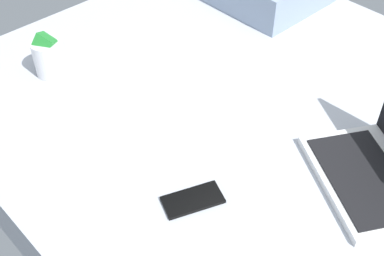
# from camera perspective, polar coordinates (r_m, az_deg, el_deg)

# --- Properties ---
(bed_mattress) EXTENTS (1.80, 1.40, 0.18)m
(bed_mattress) POSITION_cam_1_polar(r_m,az_deg,el_deg) (1.47, 9.11, -1.57)
(bed_mattress) COLOR #B7BCC6
(bed_mattress) RESTS_ON ground
(laptop) EXTENTS (0.40, 0.37, 0.23)m
(laptop) POSITION_cam_1_polar(r_m,az_deg,el_deg) (1.28, 20.78, -4.15)
(laptop) COLOR silver
(laptop) RESTS_ON bed_mattress
(snack_cup) EXTENTS (0.09, 0.09, 0.14)m
(snack_cup) POSITION_cam_1_polar(r_m,az_deg,el_deg) (1.58, -15.90, 7.75)
(snack_cup) COLOR silver
(snack_cup) RESTS_ON bed_mattress
(cell_phone) EXTENTS (0.11, 0.16, 0.01)m
(cell_phone) POSITION_cam_1_polar(r_m,az_deg,el_deg) (1.19, 0.08, -8.08)
(cell_phone) COLOR black
(cell_phone) RESTS_ON bed_mattress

